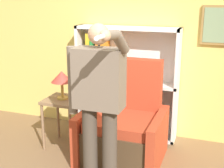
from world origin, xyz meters
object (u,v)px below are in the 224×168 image
(side_table, at_px, (63,108))
(table_lamp, at_px, (62,78))
(bookcase, at_px, (114,83))
(armchair, at_px, (124,128))
(person_standing, at_px, (99,99))

(side_table, distance_m, table_lamp, 0.41)
(bookcase, bearing_deg, armchair, -61.36)
(bookcase, xyz_separation_m, table_lamp, (-0.48, -0.67, 0.20))
(armchair, distance_m, side_table, 0.86)
(bookcase, height_order, armchair, bookcase)
(bookcase, height_order, person_standing, person_standing)
(bookcase, bearing_deg, side_table, -125.76)
(side_table, bearing_deg, person_standing, -43.05)
(table_lamp, bearing_deg, armchair, 0.64)
(person_standing, distance_m, table_lamp, 1.12)
(armchair, xyz_separation_m, person_standing, (-0.02, -0.78, 0.63))
(person_standing, bearing_deg, table_lamp, 136.95)
(side_table, relative_size, table_lamp, 1.80)
(table_lamp, bearing_deg, bookcase, 54.24)
(side_table, bearing_deg, table_lamp, -45.00)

